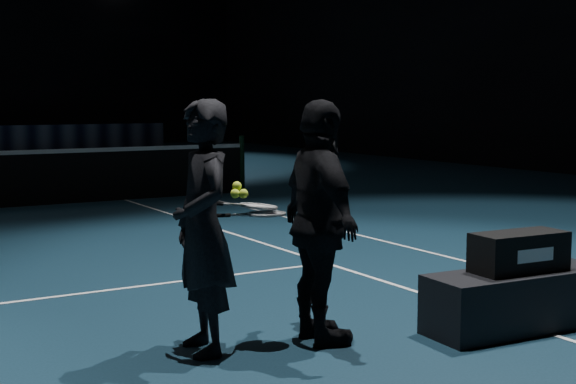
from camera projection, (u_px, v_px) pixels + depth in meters
name	position (u px, v px, depth m)	size (l,w,h in m)	color
net_post_right	(242.00, 164.00, 15.27)	(0.10, 0.10, 1.10)	black
player_bench	(517.00, 300.00, 6.20)	(1.52, 0.51, 0.46)	black
racket_bag	(519.00, 252.00, 6.15)	(0.76, 0.32, 0.30)	black
bag_signature	(536.00, 255.00, 6.01)	(0.35, 0.00, 0.10)	white
player_a	(203.00, 227.00, 5.56)	(0.65, 0.42, 1.78)	black
player_b	(320.00, 223.00, 5.77)	(1.04, 0.43, 1.78)	black
racket_lower	(266.00, 214.00, 5.66)	(0.68, 0.22, 0.03)	black
racket_upper	(258.00, 206.00, 5.68)	(0.68, 0.22, 0.03)	black
tennis_balls	(239.00, 191.00, 5.60)	(0.12, 0.10, 0.12)	yellow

